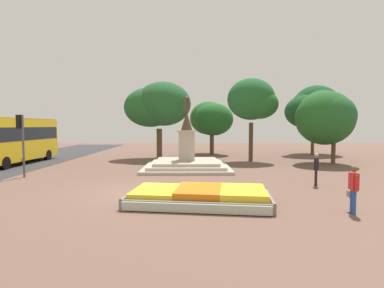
# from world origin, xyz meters

# --- Properties ---
(ground_plane) EXTENTS (78.41, 78.41, 0.00)m
(ground_plane) POSITION_xyz_m (0.00, 0.00, 0.00)
(ground_plane) COLOR brown
(flower_planter) EXTENTS (5.79, 3.50, 0.62)m
(flower_planter) POSITION_xyz_m (2.71, -1.94, 0.28)
(flower_planter) COLOR #38281C
(flower_planter) RESTS_ON ground_plane
(statue_monument) EXTENTS (5.91, 5.91, 5.06)m
(statue_monument) POSITION_xyz_m (2.08, 7.55, 0.61)
(statue_monument) COLOR #B3A995
(statue_monument) RESTS_ON ground_plane
(traffic_light_mid_block) EXTENTS (0.42, 0.30, 3.66)m
(traffic_light_mid_block) POSITION_xyz_m (-7.51, 4.07, 2.52)
(traffic_light_mid_block) COLOR #4C5156
(traffic_light_mid_block) RESTS_ON ground_plane
(city_bus) EXTENTS (2.58, 9.84, 3.60)m
(city_bus) POSITION_xyz_m (-11.42, 9.85, 2.06)
(city_bus) COLOR gold
(city_bus) RESTS_ON ground_plane
(pedestrian_with_handbag) EXTENTS (0.27, 0.73, 1.66)m
(pedestrian_with_handbag) POSITION_xyz_m (7.92, -3.26, 0.93)
(pedestrian_with_handbag) COLOR #264CA5
(pedestrian_with_handbag) RESTS_ON ground_plane
(pedestrian_near_planter) EXTENTS (0.34, 0.54, 1.65)m
(pedestrian_near_planter) POSITION_xyz_m (8.65, 1.50, 0.95)
(pedestrian_near_planter) COLOR black
(pedestrian_near_planter) RESTS_ON ground_plane
(park_tree_far_left) EXTENTS (4.22, 3.75, 7.02)m
(park_tree_far_left) POSITION_xyz_m (7.68, 11.99, 5.11)
(park_tree_far_left) COLOR #4C3823
(park_tree_far_left) RESTS_ON ground_plane
(park_tree_behind_statue) EXTENTS (4.54, 4.90, 5.91)m
(park_tree_behind_statue) POSITION_xyz_m (13.02, 10.27, 3.77)
(park_tree_behind_statue) COLOR brown
(park_tree_behind_statue) RESTS_ON ground_plane
(park_tree_far_right) EXTENTS (4.51, 5.03, 5.62)m
(park_tree_far_right) POSITION_xyz_m (4.50, 18.31, 3.78)
(park_tree_far_right) COLOR brown
(park_tree_far_right) RESTS_ON ground_plane
(park_tree_street_side) EXTENTS (6.24, 5.85, 7.30)m
(park_tree_street_side) POSITION_xyz_m (15.23, 18.20, 4.81)
(park_tree_street_side) COLOR brown
(park_tree_street_side) RESTS_ON ground_plane
(park_tree_mid_canopy) EXTENTS (6.13, 4.90, 7.04)m
(park_tree_mid_canopy) POSITION_xyz_m (-0.65, 14.28, 4.88)
(park_tree_mid_canopy) COLOR brown
(park_tree_mid_canopy) RESTS_ON ground_plane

